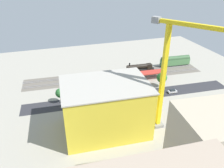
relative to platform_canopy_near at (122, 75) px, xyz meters
The scene contains 24 objects.
ground_plane 12.39m from the platform_canopy_near, 85.87° to the left, with size 157.98×157.98×0.00m, color #9E998C.
rail_bed 9.31m from the platform_canopy_near, 84.25° to the right, with size 98.74×13.58×0.01m, color #665E54.
street_asphalt 15.31m from the platform_canopy_near, 86.72° to the left, with size 98.74×9.00×0.01m, color #2D2D33.
track_rails 9.24m from the platform_canopy_near, 84.25° to the right, with size 98.56×13.23×0.12m.
platform_canopy_near is the anchor object (origin of this frame).
locomotive 19.09m from the platform_canopy_near, 143.81° to the right, with size 16.59×3.72×5.10m.
passenger_coach 39.78m from the platform_canopy_near, 163.63° to the right, with size 18.68×4.33×6.16m.
parked_car_0 26.44m from the platform_canopy_near, 136.95° to the left, with size 4.38×2.17×1.69m.
parked_car_1 21.85m from the platform_canopy_near, 123.10° to the left, with size 4.44×2.18×1.74m.
parked_car_2 18.71m from the platform_canopy_near, 104.59° to the left, with size 4.32×2.14×1.76m.
parked_car_3 19.08m from the platform_canopy_near, 80.00° to the left, with size 4.81×2.17×1.74m.
parked_car_4 20.88m from the platform_canopy_near, 62.48° to the left, with size 4.14×2.05×1.84m.
parked_car_5 25.74m from the platform_canopy_near, 45.16° to the left, with size 4.93×2.29×1.65m.
parked_car_6 31.03m from the platform_canopy_near, 36.04° to the left, with size 4.78×2.25×1.70m.
construction_building 39.11m from the platform_canopy_near, 61.05° to the left, with size 29.45×20.83×18.54m, color yellow.
construction_roof_slab 41.49m from the platform_canopy_near, 61.05° to the left, with size 30.05×21.43×0.40m, color #ADA89E.
tower_crane 45.25m from the platform_canopy_near, 92.85° to the left, with size 18.17×25.42×40.22m.
box_truck_0 23.78m from the platform_canopy_near, 54.39° to the left, with size 9.85×2.99×3.41m.
street_tree_0 10.37m from the platform_canopy_near, 117.02° to the left, with size 4.74×4.74×7.42m.
street_tree_1 15.01m from the platform_canopy_near, 39.05° to the left, with size 4.50×4.50×7.56m.
street_tree_2 20.05m from the platform_canopy_near, 30.42° to the left, with size 4.62×4.62×7.22m.
street_tree_3 34.50m from the platform_canopy_near, 18.06° to the left, with size 4.23×4.23×7.05m.
street_tree_4 20.11m from the platform_canopy_near, 147.63° to the left, with size 5.14×5.14×7.70m.
traffic_light 19.81m from the platform_canopy_near, 78.77° to the left, with size 0.50×0.36×6.67m.
Camera 1 is at (35.62, 86.24, 53.98)m, focal length 35.77 mm.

